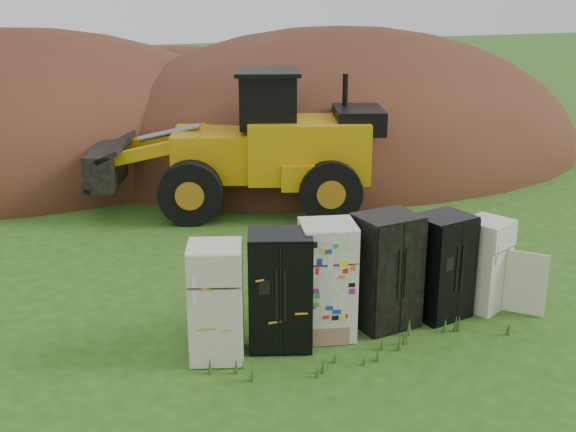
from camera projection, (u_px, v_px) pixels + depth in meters
name	position (u px, v px, depth m)	size (l,w,h in m)	color
ground	(362.00, 328.00, 11.91)	(120.00, 120.00, 0.00)	#2A5015
fridge_leftmost	(216.00, 302.00, 10.74)	(0.80, 0.76, 1.80)	silver
fridge_black_side	(280.00, 290.00, 11.10)	(0.97, 0.76, 1.85)	black
fridge_sticker	(327.00, 280.00, 11.42)	(0.85, 0.78, 1.90)	white
fridge_dark_mid	(386.00, 271.00, 11.78)	(0.98, 0.79, 1.91)	black
fridge_black_right	(441.00, 266.00, 12.13)	(0.90, 0.75, 1.79)	black
fridge_open_door	(485.00, 264.00, 12.46)	(0.73, 0.67, 1.61)	silver
wheel_loader	(233.00, 142.00, 17.73)	(7.15, 2.90, 3.46)	#CB8D0D
dirt_mound_right	(336.00, 154.00, 24.21)	(17.11, 12.55, 8.33)	#492417
dirt_mound_left	(18.00, 161.00, 23.16)	(16.91, 12.68, 8.35)	#492417
dirt_mound_back	(155.00, 135.00, 27.11)	(18.98, 12.65, 6.53)	#492417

